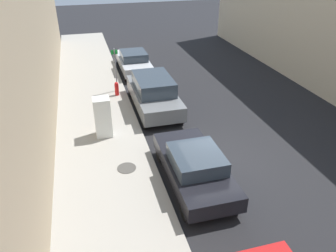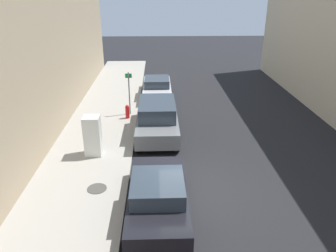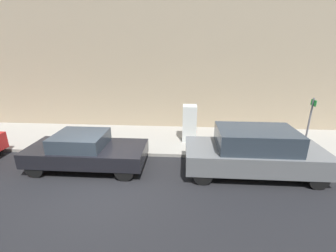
# 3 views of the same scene
# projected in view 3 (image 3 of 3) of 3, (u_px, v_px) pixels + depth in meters

# --- Properties ---
(ground_plane) EXTENTS (80.00, 80.00, 0.00)m
(ground_plane) POSITION_uv_depth(u_px,v_px,m) (103.00, 188.00, 7.43)
(ground_plane) COLOR black
(sidewalk_slab) EXTENTS (3.69, 44.00, 0.14)m
(sidewalk_slab) POSITION_uv_depth(u_px,v_px,m) (132.00, 138.00, 11.42)
(sidewalk_slab) COLOR #9E998E
(sidewalk_slab) RESTS_ON ground
(building_facade_near) EXTENTS (1.66, 39.60, 9.93)m
(building_facade_near) POSITION_uv_depth(u_px,v_px,m) (138.00, 38.00, 12.39)
(building_facade_near) COLOR tan
(building_facade_near) RESTS_ON ground
(discarded_refrigerator) EXTENTS (0.69, 0.66, 1.74)m
(discarded_refrigerator) POSITION_uv_depth(u_px,v_px,m) (189.00, 123.00, 10.74)
(discarded_refrigerator) COLOR silver
(discarded_refrigerator) RESTS_ON sidewalk_slab
(manhole_cover) EXTENTS (0.70, 0.70, 0.02)m
(manhole_cover) POSITION_uv_depth(u_px,v_px,m) (133.00, 143.00, 10.68)
(manhole_cover) COLOR #47443F
(manhole_cover) RESTS_ON sidewalk_slab
(street_sign_post) EXTENTS (0.36, 0.07, 2.41)m
(street_sign_post) POSITION_uv_depth(u_px,v_px,m) (309.00, 123.00, 9.13)
(street_sign_post) COLOR slate
(street_sign_post) RESTS_ON sidewalk_slab
(fire_hydrant) EXTENTS (0.22, 0.22, 0.76)m
(fire_hydrant) POSITION_uv_depth(u_px,v_px,m) (288.00, 144.00, 9.57)
(fire_hydrant) COLOR red
(fire_hydrant) RESTS_ON sidewalk_slab
(parked_sedan_dark) EXTENTS (1.86, 4.40, 1.38)m
(parked_sedan_dark) POSITION_uv_depth(u_px,v_px,m) (86.00, 150.00, 8.51)
(parked_sedan_dark) COLOR black
(parked_sedan_dark) RESTS_ON ground
(parked_suv_gray) EXTENTS (1.97, 4.88, 1.72)m
(parked_suv_gray) POSITION_uv_depth(u_px,v_px,m) (254.00, 151.00, 8.04)
(parked_suv_gray) COLOR slate
(parked_suv_gray) RESTS_ON ground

